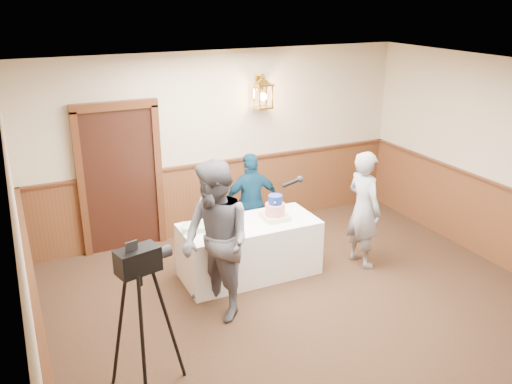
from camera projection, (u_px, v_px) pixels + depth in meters
ground at (347, 347)px, 5.82m from camera, size 7.00×7.00×0.00m
room_shell at (326, 202)px, 5.66m from camera, size 6.02×7.02×2.81m
display_table at (250, 249)px, 7.19m from camera, size 1.80×0.80×0.75m
tiered_cake at (275, 210)px, 7.15m from camera, size 0.33×0.33×0.34m
sheet_cake_yellow at (226, 230)px, 6.77m from camera, size 0.41×0.37×0.07m
sheet_cake_green at (195, 227)px, 6.84m from camera, size 0.36×0.32×0.07m
interviewer at (216, 242)px, 6.10m from camera, size 1.62×1.05×1.88m
baker at (364, 209)px, 7.34m from camera, size 0.44×0.63×1.63m
assistant_p at (252, 202)px, 7.82m from camera, size 0.89×0.44×1.46m
tv_camera_rig at (144, 332)px, 4.91m from camera, size 0.60×0.56×1.52m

